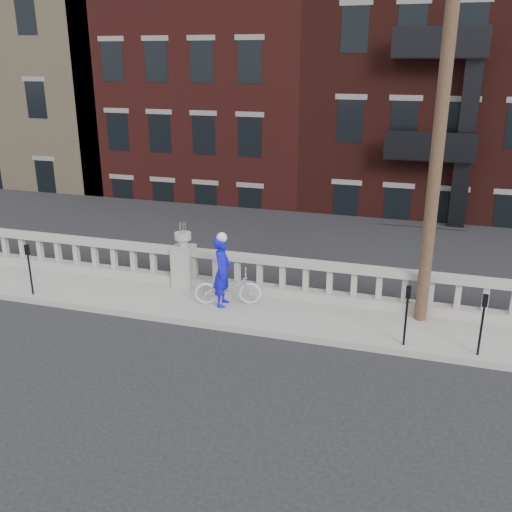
{
  "coord_description": "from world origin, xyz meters",
  "views": [
    {
      "loc": [
        6.08,
        -9.25,
        6.0
      ],
      "look_at": [
        2.26,
        3.2,
        1.45
      ],
      "focal_mm": 40.0,
      "sensor_mm": 36.0,
      "label": 1
    }
  ],
  "objects": [
    {
      "name": "balustrade",
      "position": [
        0.0,
        3.95,
        0.64
      ],
      "size": [
        28.0,
        0.34,
        1.03
      ],
      "color": "#98958D",
      "rests_on": "sidewalk"
    },
    {
      "name": "sidewalk",
      "position": [
        0.0,
        3.0,
        0.07
      ],
      "size": [
        32.0,
        2.2,
        0.15
      ],
      "primitive_type": "cube",
      "color": "#98958D",
      "rests_on": "ground"
    },
    {
      "name": "parking_meter_e",
      "position": [
        7.4,
        2.15,
        1.0
      ],
      "size": [
        0.1,
        0.09,
        1.36
      ],
      "color": "black",
      "rests_on": "sidewalk"
    },
    {
      "name": "utility_pole",
      "position": [
        6.2,
        3.6,
        5.24
      ],
      "size": [
        1.6,
        0.28,
        10.0
      ],
      "color": "#422D1E",
      "rests_on": "sidewalk"
    },
    {
      "name": "parking_meter_c",
      "position": [
        -3.51,
        2.15,
        1.0
      ],
      "size": [
        0.1,
        0.09,
        1.36
      ],
      "color": "black",
      "rests_on": "sidewalk"
    },
    {
      "name": "ground",
      "position": [
        0.0,
        0.0,
        0.0
      ],
      "size": [
        120.0,
        120.0,
        0.0
      ],
      "primitive_type": "plane",
      "color": "black",
      "rests_on": "ground"
    },
    {
      "name": "planter_pedestal",
      "position": [
        0.0,
        3.95,
        0.83
      ],
      "size": [
        0.55,
        0.55,
        1.76
      ],
      "color": "#98958D",
      "rests_on": "sidewalk"
    },
    {
      "name": "lower_level",
      "position": [
        0.56,
        23.04,
        2.63
      ],
      "size": [
        80.0,
        44.0,
        20.8
      ],
      "color": "#605E59",
      "rests_on": "ground"
    },
    {
      "name": "cyclist",
      "position": [
        1.46,
        2.99,
        1.04
      ],
      "size": [
        0.47,
        0.68,
        1.78
      ],
      "primitive_type": "imported",
      "rotation": [
        0.0,
        0.0,
        1.64
      ],
      "color": "#0E0ED4",
      "rests_on": "sidewalk"
    },
    {
      "name": "bicycle",
      "position": [
        1.56,
        3.09,
        0.59
      ],
      "size": [
        1.77,
        1.06,
        0.88
      ],
      "primitive_type": "imported",
      "rotation": [
        0.0,
        0.0,
        1.88
      ],
      "color": "silver",
      "rests_on": "sidewalk"
    },
    {
      "name": "parking_meter_d",
      "position": [
        5.9,
        2.15,
        1.0
      ],
      "size": [
        0.1,
        0.09,
        1.36
      ],
      "color": "black",
      "rests_on": "sidewalk"
    }
  ]
}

